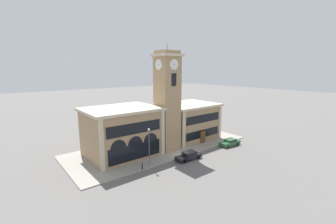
{
  "coord_description": "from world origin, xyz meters",
  "views": [
    {
      "loc": [
        -25.83,
        -27.4,
        15.28
      ],
      "look_at": [
        -1.31,
        3.21,
        7.81
      ],
      "focal_mm": 24.0,
      "sensor_mm": 36.0,
      "label": 1
    }
  ],
  "objects": [
    {
      "name": "bollard",
      "position": [
        -8.78,
        0.21,
        0.67
      ],
      "size": [
        0.18,
        0.18,
        1.06
      ],
      "color": "black",
      "rests_on": "sidewalk_kerb"
    },
    {
      "name": "town_hall_left_wing",
      "position": [
        -8.16,
        7.82,
        4.36
      ],
      "size": [
        12.67,
        9.99,
        8.68
      ],
      "color": "#9E7F5B",
      "rests_on": "ground_plane"
    },
    {
      "name": "ground_plane",
      "position": [
        0.0,
        0.0,
        0.0
      ],
      "size": [
        300.0,
        300.0,
        0.0
      ],
      "primitive_type": "plane",
      "color": "#605E5B"
    },
    {
      "name": "parked_car_mid",
      "position": [
        11.33,
        -1.21,
        0.71
      ],
      "size": [
        4.77,
        1.99,
        1.35
      ],
      "rotation": [
        0.0,
        0.0,
        3.09
      ],
      "color": "#285633",
      "rests_on": "ground_plane"
    },
    {
      "name": "clock_tower",
      "position": [
        -0.0,
        5.07,
        9.35
      ],
      "size": [
        4.44,
        4.44,
        19.79
      ],
      "color": "#9E7F5B",
      "rests_on": "ground_plane"
    },
    {
      "name": "street_lamp",
      "position": [
        -7.23,
        0.54,
        4.16
      ],
      "size": [
        0.36,
        0.36,
        6.17
      ],
      "color": "#4C4C51",
      "rests_on": "sidewalk_kerb"
    },
    {
      "name": "parked_car_near",
      "position": [
        -0.25,
        -1.21,
        0.75
      ],
      "size": [
        4.89,
        1.94,
        1.43
      ],
      "rotation": [
        0.0,
        0.0,
        3.09
      ],
      "color": "black",
      "rests_on": "ground_plane"
    },
    {
      "name": "town_hall_right_wing",
      "position": [
        7.97,
        7.83,
        3.96
      ],
      "size": [
        12.3,
        9.99,
        7.87
      ],
      "color": "#9E7F5B",
      "rests_on": "ground_plane"
    },
    {
      "name": "sidewalk_kerb",
      "position": [
        0.0,
        7.25,
        0.07
      ],
      "size": [
        36.29,
        14.5,
        0.15
      ],
      "color": "gray",
      "rests_on": "ground_plane"
    }
  ]
}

